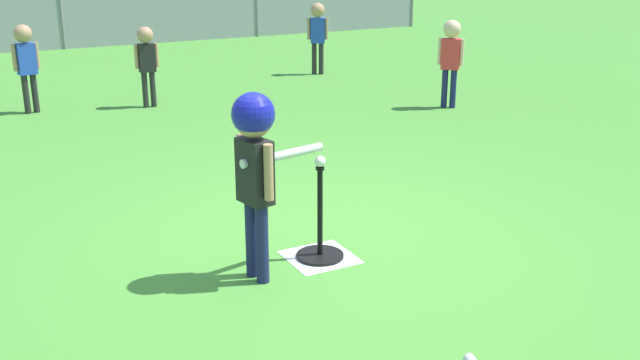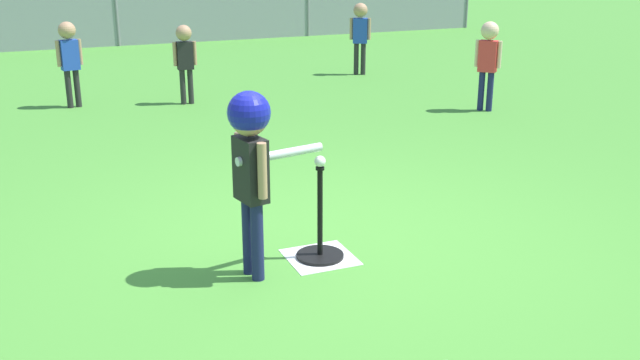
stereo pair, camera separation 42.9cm
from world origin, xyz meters
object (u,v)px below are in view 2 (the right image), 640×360
(batting_tee, at_px, (320,244))
(baseball_on_tee, at_px, (320,161))
(fielder_near_left, at_px, (69,53))
(fielder_deep_center, at_px, (360,29))
(fielder_deep_left, at_px, (185,54))
(batter_child, at_px, (251,147))
(fielder_near_right, at_px, (488,54))

(batting_tee, xyz_separation_m, baseball_on_tee, (0.00, 0.00, 0.58))
(batting_tee, relative_size, fielder_near_left, 0.60)
(fielder_near_left, relative_size, fielder_deep_center, 0.98)
(baseball_on_tee, distance_m, fielder_deep_left, 5.08)
(batting_tee, height_order, batter_child, batter_child)
(batting_tee, relative_size, fielder_deep_center, 0.59)
(fielder_near_left, bearing_deg, fielder_deep_left, -14.35)
(batter_child, relative_size, fielder_near_left, 1.12)
(fielder_near_left, xyz_separation_m, fielder_deep_left, (1.36, -0.35, -0.04))
(fielder_deep_center, relative_size, fielder_near_right, 1.00)
(baseball_on_tee, xyz_separation_m, batter_child, (-0.49, -0.10, 0.17))
(batter_child, distance_m, fielder_deep_center, 7.26)
(fielder_deep_left, bearing_deg, baseball_on_tee, -92.81)
(fielder_near_left, bearing_deg, batting_tee, -78.39)
(fielder_near_left, bearing_deg, baseball_on_tee, -78.39)
(fielder_deep_center, distance_m, fielder_near_right, 2.88)
(fielder_near_left, distance_m, fielder_deep_center, 4.38)
(baseball_on_tee, relative_size, fielder_deep_center, 0.07)
(baseball_on_tee, relative_size, fielder_near_left, 0.07)
(batting_tee, distance_m, batter_child, 0.90)
(baseball_on_tee, height_order, fielder_deep_center, fielder_deep_center)
(batter_child, height_order, fielder_deep_center, batter_child)
(fielder_near_left, height_order, fielder_near_right, fielder_near_right)
(batting_tee, distance_m, fielder_near_right, 4.89)
(baseball_on_tee, height_order, fielder_deep_left, fielder_deep_left)
(baseball_on_tee, relative_size, batter_child, 0.06)
(fielder_deep_center, height_order, fielder_near_right, fielder_deep_center)
(baseball_on_tee, distance_m, fielder_near_right, 4.85)
(baseball_on_tee, height_order, batter_child, batter_child)
(fielder_near_right, bearing_deg, batting_tee, -137.32)
(batting_tee, distance_m, baseball_on_tee, 0.58)
(fielder_near_left, height_order, fielder_deep_left, fielder_near_left)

